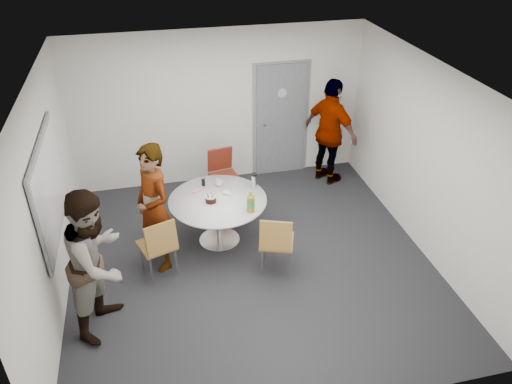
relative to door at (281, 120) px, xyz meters
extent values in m
plane|color=#222326|center=(-1.10, -2.48, -1.03)|extent=(5.00, 5.00, 0.00)
plane|color=silver|center=(-1.10, -2.48, 1.67)|extent=(5.00, 5.00, 0.00)
plane|color=silver|center=(-1.10, 0.02, 0.32)|extent=(5.00, 0.00, 5.00)
plane|color=silver|center=(-3.60, -2.48, 0.32)|extent=(0.00, 5.00, 5.00)
plane|color=silver|center=(1.40, -2.48, 0.32)|extent=(0.00, 5.00, 5.00)
plane|color=silver|center=(-1.10, -4.98, 0.32)|extent=(5.00, 0.00, 5.00)
cube|color=slate|center=(0.00, -0.01, 0.00)|extent=(0.90, 0.05, 2.05)
cube|color=gray|center=(0.00, 0.01, 0.00)|extent=(1.02, 0.04, 2.12)
cylinder|color=#B2BFC6|center=(0.00, -0.04, 0.52)|extent=(0.16, 0.01, 0.16)
cylinder|color=silver|center=(-0.32, -0.07, -0.01)|extent=(0.04, 0.14, 0.04)
cube|color=gray|center=(-3.56, -2.28, 0.42)|extent=(0.03, 1.90, 1.25)
cube|color=white|center=(-3.54, -2.28, 0.42)|extent=(0.01, 1.78, 1.13)
cylinder|color=silver|center=(-1.46, -1.89, -0.30)|extent=(1.42, 1.42, 0.03)
cylinder|color=silver|center=(-1.46, -1.89, -0.66)|extent=(0.09, 0.09, 0.69)
cylinder|color=silver|center=(-1.46, -1.89, -1.01)|extent=(0.61, 0.61, 0.02)
cylinder|color=silver|center=(-1.56, -1.95, -0.28)|extent=(0.21, 0.21, 0.01)
cylinder|color=black|center=(-1.56, -1.95, -0.24)|extent=(0.16, 0.16, 0.08)
cylinder|color=white|center=(-1.56, -1.95, -0.19)|extent=(0.16, 0.16, 0.02)
cylinder|color=olive|center=(-1.06, -2.30, -0.17)|extent=(0.11, 0.11, 0.24)
cylinder|color=#39903E|center=(-1.06, -2.30, -0.16)|extent=(0.11, 0.11, 0.09)
cone|color=olive|center=(-1.06, -2.30, -0.02)|extent=(0.10, 0.10, 0.05)
cylinder|color=#459A4F|center=(-1.06, -2.30, 0.02)|extent=(0.04, 0.04, 0.03)
imported|color=white|center=(-1.37, -1.51, -0.24)|extent=(0.15, 0.15, 0.09)
cylinder|color=black|center=(-1.60, -1.45, -0.22)|extent=(0.06, 0.06, 0.13)
cylinder|color=silver|center=(-0.87, -1.69, -0.18)|extent=(0.08, 0.08, 0.21)
cylinder|color=black|center=(-0.87, -1.69, -0.06)|extent=(0.08, 0.08, 0.03)
cube|color=pink|center=(-1.73, -1.62, -0.28)|extent=(0.14, 0.12, 0.02)
ellipsoid|color=white|center=(-1.30, -1.77, -0.27)|extent=(0.18, 0.18, 0.03)
cube|color=brown|center=(-2.38, -2.42, -0.55)|extent=(0.56, 0.56, 0.04)
cube|color=brown|center=(-2.31, -2.62, -0.31)|extent=(0.43, 0.23, 0.42)
cylinder|color=silver|center=(-2.27, -2.19, -0.79)|extent=(0.02, 0.02, 0.48)
cylinder|color=silver|center=(-2.61, -2.31, -0.79)|extent=(0.02, 0.02, 0.48)
cylinder|color=silver|center=(-2.15, -2.53, -0.79)|extent=(0.02, 0.02, 0.48)
cylinder|color=silver|center=(-2.49, -2.65, -0.79)|extent=(0.02, 0.02, 0.48)
cube|color=brown|center=(-0.79, -2.71, -0.55)|extent=(0.57, 0.57, 0.04)
cube|color=brown|center=(-0.87, -2.91, -0.31)|extent=(0.43, 0.23, 0.42)
cylinder|color=silver|center=(-0.56, -2.60, -0.79)|extent=(0.02, 0.02, 0.48)
cylinder|color=silver|center=(-0.90, -2.48, -0.79)|extent=(0.02, 0.02, 0.48)
cylinder|color=silver|center=(-0.69, -2.94, -0.79)|extent=(0.02, 0.02, 0.48)
cylinder|color=silver|center=(-1.02, -2.82, -0.79)|extent=(0.02, 0.02, 0.48)
cube|color=maroon|center=(-1.18, -0.83, -0.56)|extent=(0.51, 0.51, 0.04)
cube|color=maroon|center=(-1.21, -0.62, -0.31)|extent=(0.43, 0.17, 0.42)
cylinder|color=silver|center=(-1.32, -1.04, -0.79)|extent=(0.02, 0.02, 0.47)
cylinder|color=silver|center=(-0.97, -0.97, -0.79)|extent=(0.02, 0.02, 0.47)
cylinder|color=silver|center=(-1.38, -0.68, -0.79)|extent=(0.02, 0.02, 0.47)
cylinder|color=silver|center=(-1.03, -0.62, -0.79)|extent=(0.02, 0.02, 0.47)
imported|color=#A5C6EA|center=(-2.36, -2.21, -0.10)|extent=(0.70, 0.80, 1.85)
imported|color=white|center=(-3.05, -3.19, -0.09)|extent=(1.03, 1.13, 1.87)
imported|color=black|center=(0.75, -0.53, -0.08)|extent=(0.94, 1.20, 1.90)
camera|label=1|loc=(-2.29, -7.90, 3.57)|focal=35.00mm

